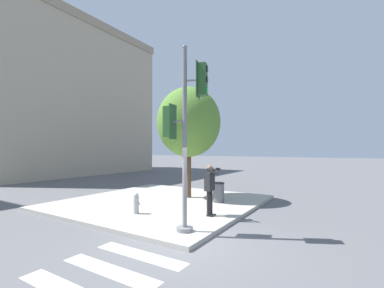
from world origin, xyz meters
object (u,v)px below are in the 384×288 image
street_tree (189,122)px  trash_bin (218,192)px  traffic_signal_pole (185,124)px  person_photographer (210,185)px  fire_hydrant (136,203)px

street_tree → trash_bin: street_tree is taller
trash_bin → street_tree: bearing=81.6°
traffic_signal_pole → street_tree: (4.36, 2.63, 0.60)m
person_photographer → fire_hydrant: (-1.13, 2.40, -0.71)m
fire_hydrant → trash_bin: 3.77m
fire_hydrant → person_photographer: bearing=-64.7°
fire_hydrant → street_tree: bearing=1.0°
traffic_signal_pole → street_tree: street_tree is taller
person_photographer → street_tree: street_tree is taller
person_photographer → trash_bin: bearing=18.6°
traffic_signal_pole → person_photographer: (1.85, 0.16, -1.96)m
person_photographer → fire_hydrant: person_photographer is taller
person_photographer → fire_hydrant: bearing=115.3°
person_photographer → trash_bin: (2.26, 0.76, -0.64)m
trash_bin → traffic_signal_pole: bearing=-167.3°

